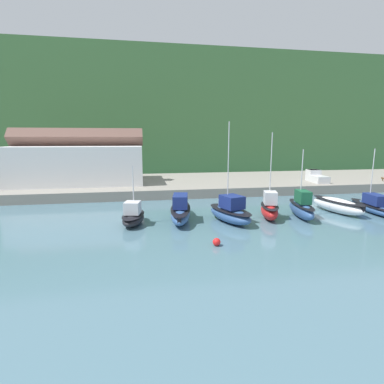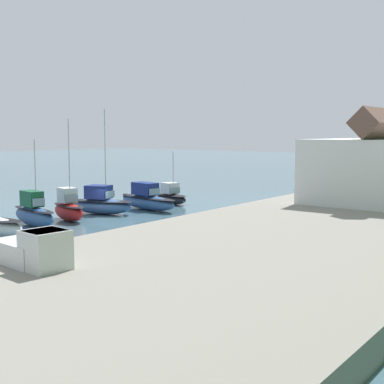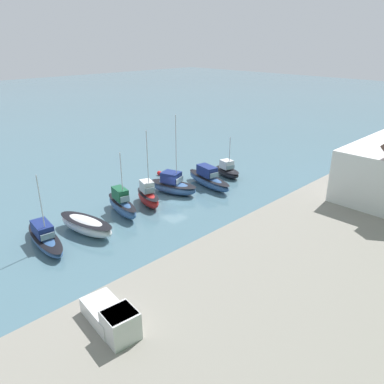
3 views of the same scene
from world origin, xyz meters
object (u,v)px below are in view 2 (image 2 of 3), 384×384
moored_boat_2 (101,203)px  pickup_truck_0 (35,250)px  moored_boat_1 (147,200)px  mooring_buoy_0 (81,202)px  parked_car_3 (381,178)px  moored_boat_3 (68,208)px  moored_boat_4 (34,213)px  moored_boat_0 (171,196)px  parked_car_0 (380,174)px

moored_boat_2 → pickup_truck_0: moored_boat_2 is taller
moored_boat_1 → mooring_buoy_0: size_ratio=13.30×
moored_boat_1 → parked_car_3: (-26.42, 15.12, 1.25)m
moored_boat_1 → parked_car_3: bearing=159.7°
moored_boat_3 → moored_boat_1: bearing=-168.8°
moored_boat_3 → parked_car_3: size_ratio=2.08×
moored_boat_2 → mooring_buoy_0: bearing=-133.1°
moored_boat_2 → moored_boat_4: size_ratio=1.38×
moored_boat_2 → pickup_truck_0: bearing=22.2°
moored_boat_0 → parked_car_3: size_ratio=1.34×
moored_boat_0 → parked_car_0: (-27.63, 13.84, 1.42)m
moored_boat_0 → moored_boat_1: bearing=21.4°
moored_boat_4 → parked_car_0: 47.60m
parked_car_3 → parked_car_0: bearing=-165.7°
moored_boat_3 → pickup_truck_0: 21.99m
parked_car_3 → pickup_truck_0: 51.06m
parked_car_0 → mooring_buoy_0: bearing=-125.0°
moored_boat_1 → moored_boat_4: size_ratio=1.16×
moored_boat_3 → pickup_truck_0: bearing=63.1°
moored_boat_0 → pickup_truck_0: moored_boat_0 is taller
parked_car_0 → parked_car_3: (6.03, 2.08, 0.00)m
moored_boat_1 → moored_boat_2: size_ratio=0.84×
moored_boat_1 → moored_boat_3: 9.45m
moored_boat_4 → mooring_buoy_0: size_ratio=11.49×
moored_boat_0 → mooring_buoy_0: 9.80m
moored_boat_0 → parked_car_0: bearing=165.2°
moored_boat_1 → moored_boat_2: (4.88, -1.55, 0.02)m
moored_boat_1 → moored_boat_2: moored_boat_2 is taller
parked_car_3 → moored_boat_4: bearing=-27.2°
moored_boat_4 → moored_boat_1: bearing=-174.3°
moored_boat_3 → parked_car_3: bearing=172.8°
moored_boat_1 → moored_boat_0: bearing=-161.0°
moored_boat_0 → mooring_buoy_0: moored_boat_0 is taller
moored_boat_4 → pickup_truck_0: 19.80m
moored_boat_0 → moored_boat_2: size_ratio=0.58×
parked_car_0 → mooring_buoy_0: (34.24, -21.05, -1.96)m
pickup_truck_0 → mooring_buoy_0: bearing=-129.4°
moored_boat_2 → pickup_truck_0: size_ratio=2.06×
moored_boat_4 → mooring_buoy_0: 13.18m
moored_boat_1 → moored_boat_3: (9.40, -0.95, 0.10)m
moored_boat_1 → parked_car_3: size_ratio=1.94×
moored_boat_0 → pickup_truck_0: bearing=39.9°
moored_boat_1 → moored_boat_4: moored_boat_4 is taller
moored_boat_2 → parked_car_0: moored_boat_2 is taller
moored_boat_4 → parked_car_0: (-45.44, 14.14, 1.16)m
moored_boat_4 → parked_car_0: moored_boat_4 is taller
parked_car_0 → moored_boat_4: bearing=-110.7°
moored_boat_1 → moored_boat_4: (12.99, -1.10, 0.10)m
moored_boat_1 → parked_car_0: size_ratio=1.96×
moored_boat_3 → parked_car_3: 39.27m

